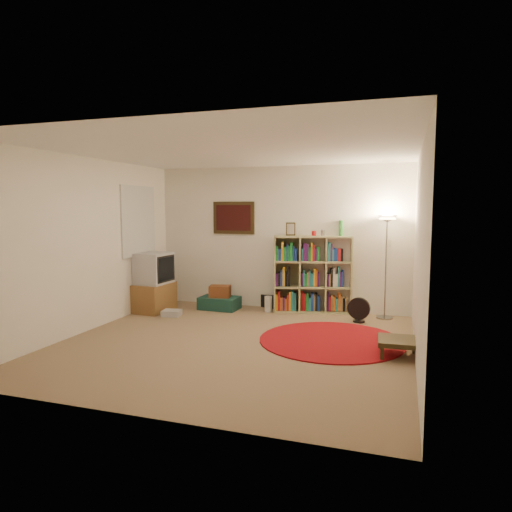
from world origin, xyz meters
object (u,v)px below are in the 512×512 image
at_px(floor_lamp, 387,233).
at_px(tv_stand, 154,283).
at_px(suitcase, 219,303).
at_px(bookshelf, 311,275).
at_px(side_table, 399,342).
at_px(floor_fan, 359,310).

relative_size(floor_lamp, tv_stand, 1.64).
bearing_deg(suitcase, bookshelf, 12.97).
bearing_deg(side_table, tv_stand, 162.67).
height_order(bookshelf, suitcase, bookshelf).
xyz_separation_m(bookshelf, suitcase, (-1.57, -0.30, -0.52)).
height_order(floor_fan, suitcase, floor_fan).
bearing_deg(suitcase, floor_fan, -2.77).
bearing_deg(side_table, suitcase, 150.00).
xyz_separation_m(bookshelf, floor_lamp, (1.23, -0.11, 0.75)).
height_order(floor_lamp, tv_stand, floor_lamp).
bearing_deg(side_table, floor_lamp, 96.95).
distance_m(bookshelf, floor_lamp, 1.44).
height_order(tv_stand, side_table, tv_stand).
xyz_separation_m(bookshelf, tv_stand, (-2.57, -0.79, -0.14)).
height_order(bookshelf, floor_fan, bookshelf).
xyz_separation_m(tv_stand, side_table, (4.04, -1.26, -0.31)).
bearing_deg(floor_lamp, floor_fan, -133.07).
height_order(tv_stand, suitcase, tv_stand).
height_order(floor_fan, tv_stand, tv_stand).
bearing_deg(bookshelf, tv_stand, -177.43).
bearing_deg(floor_lamp, suitcase, -176.16).
relative_size(bookshelf, floor_lamp, 0.94).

